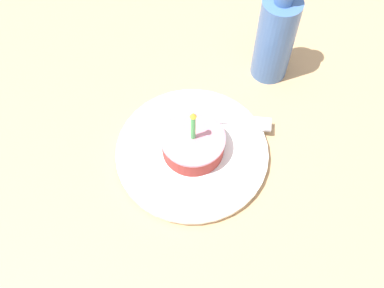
# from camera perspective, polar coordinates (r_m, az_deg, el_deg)

# --- Properties ---
(ground_plane) EXTENTS (2.40, 2.40, 0.04)m
(ground_plane) POSITION_cam_1_polar(r_m,az_deg,el_deg) (0.73, 0.22, -4.12)
(ground_plane) COLOR tan
(ground_plane) RESTS_ON ground
(plate) EXTENTS (0.24, 0.24, 0.02)m
(plate) POSITION_cam_1_polar(r_m,az_deg,el_deg) (0.71, 0.00, -1.06)
(plate) COLOR white
(plate) RESTS_ON ground_plane
(cake_slice) EXTENTS (0.10, 0.10, 0.10)m
(cake_slice) POSITION_cam_1_polar(r_m,az_deg,el_deg) (0.69, 0.13, 0.08)
(cake_slice) COLOR #99332D
(cake_slice) RESTS_ON plate
(fork) EXTENTS (0.18, 0.09, 0.00)m
(fork) POSITION_cam_1_polar(r_m,az_deg,el_deg) (0.74, 3.77, 3.02)
(fork) COLOR #B2B2B7
(fork) RESTS_ON plate
(bottle) EXTENTS (0.06, 0.06, 0.22)m
(bottle) POSITION_cam_1_polar(r_m,az_deg,el_deg) (0.77, 10.57, 13.34)
(bottle) COLOR #3F66A5
(bottle) RESTS_ON ground_plane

